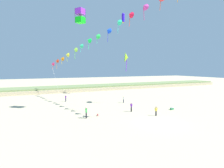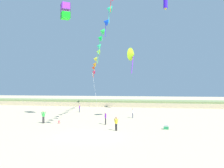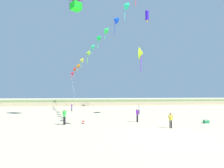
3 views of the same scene
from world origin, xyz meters
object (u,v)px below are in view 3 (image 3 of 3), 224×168
person_near_right (72,107)px  beach_ball (83,122)px  large_kite_low_lead (141,53)px  beach_cooler (206,121)px  person_mid_center (137,114)px  large_kite_high_solo (76,2)px  person_far_right (171,119)px  large_kite_mid_trail (147,16)px  person_far_left (139,109)px  person_near_left (64,115)px

person_near_right → beach_ball: (2.67, -14.57, -0.68)m
large_kite_low_lead → beach_cooler: (5.06, -8.39, -9.72)m
person_mid_center → large_kite_low_lead: size_ratio=0.41×
large_kite_low_lead → beach_cooler: 13.80m
beach_ball → large_kite_high_solo: bearing=105.5°
large_kite_low_lead → beach_cooler: size_ratio=6.92×
person_far_right → large_kite_high_solo: size_ratio=0.62×
large_kite_low_lead → beach_ball: large_kite_low_lead is taller
beach_ball → large_kite_low_lead: bearing=37.3°
person_mid_center → beach_cooler: size_ratio=2.86×
large_kite_low_lead → large_kite_mid_trail: (4.97, 11.08, 11.60)m
person_near_right → person_mid_center: size_ratio=0.91×
person_near_right → person_mid_center: 16.94m
large_kite_low_lead → large_kite_high_solo: (-10.30, -1.86, 6.88)m
person_far_right → person_far_left: bearing=89.0°
person_near_right → person_near_left: bearing=-87.7°
person_near_left → person_mid_center: 8.45m
beach_cooler → beach_ball: beach_cooler is taller
person_far_left → beach_cooler: person_far_left is taller
person_far_left → beach_ball: 11.81m
large_kite_mid_trail → person_mid_center: bearing=-113.1°
large_kite_high_solo → person_far_left: bearing=15.8°
person_near_left → large_kite_low_lead: bearing=33.6°
person_near_right → person_mid_center: (9.03, -14.33, 0.09)m
person_mid_center → person_far_left: bearing=72.0°
large_kite_low_lead → large_kite_mid_trail: large_kite_mid_trail is taller
large_kite_low_lead → beach_cooler: bearing=-58.9°
person_far_left → large_kite_mid_trail: 23.51m
person_near_left → person_mid_center: size_ratio=1.06×
large_kite_high_solo → beach_cooler: bearing=-23.0°
person_far_left → large_kite_high_solo: large_kite_high_solo is taller
person_far_left → large_kite_high_solo: size_ratio=0.62×
person_mid_center → large_kite_mid_trail: bearing=66.9°
person_near_left → person_far_right: bearing=-17.1°
person_mid_center → large_kite_low_lead: bearing=68.6°
person_mid_center → large_kite_low_lead: (2.56, 6.55, 8.98)m
person_far_left → beach_ball: size_ratio=4.25×
person_mid_center → large_kite_high_solo: (-7.74, 4.69, 15.86)m
person_near_right → beach_ball: person_near_right is taller
beach_cooler → person_mid_center: bearing=166.4°
person_near_right → beach_ball: bearing=-79.6°
person_near_left → person_near_right: (-0.62, 15.06, -0.15)m
person_far_right → large_kite_low_lead: 13.91m
person_near_left → person_mid_center: person_near_left is taller
person_near_left → person_far_left: bearing=37.4°
person_far_right → large_kite_high_solo: (-9.99, 8.70, 15.92)m
person_far_left → beach_cooler: size_ratio=2.66×
person_far_right → large_kite_high_solo: 20.72m
person_far_left → person_near_left: bearing=-142.6°
person_near_right → large_kite_high_solo: 18.68m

